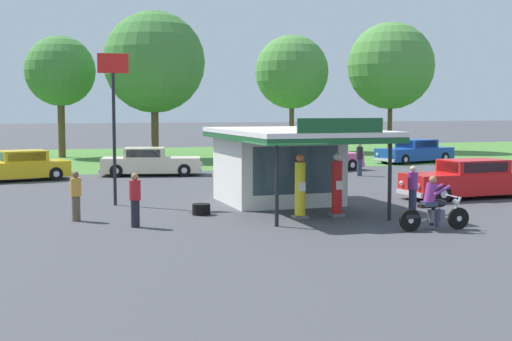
{
  "coord_description": "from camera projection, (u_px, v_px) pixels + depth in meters",
  "views": [
    {
      "loc": [
        -7.31,
        -20.42,
        3.52
      ],
      "look_at": [
        0.18,
        2.39,
        1.4
      ],
      "focal_mm": 49.62,
      "sensor_mm": 36.0,
      "label": 1
    }
  ],
  "objects": [
    {
      "name": "tree_oak_centre",
      "position": [
        292.0,
        72.0,
        57.05
      ],
      "size": [
        5.94,
        5.94,
        9.41
      ],
      "color": "brown",
      "rests_on": "ground"
    },
    {
      "name": "bystander_chatting_near_pumps",
      "position": [
        360.0,
        158.0,
        36.78
      ],
      "size": [
        0.34,
        0.34,
        1.76
      ],
      "color": "#2D3351",
      "rests_on": "ground"
    },
    {
      "name": "gas_pump_offside",
      "position": [
        337.0,
        187.0,
        22.96
      ],
      "size": [
        0.44,
        0.44,
        2.09
      ],
      "color": "slate",
      "rests_on": "ground"
    },
    {
      "name": "roadside_pole_sign",
      "position": [
        114.0,
        104.0,
        25.38
      ],
      "size": [
        1.1,
        0.12,
        5.47
      ],
      "color": "black",
      "rests_on": "ground"
    },
    {
      "name": "bystander_strolling_foreground",
      "position": [
        413.0,
        188.0,
        23.71
      ],
      "size": [
        0.34,
        0.34,
        1.6
      ],
      "color": "#2D3351",
      "rests_on": "ground"
    },
    {
      "name": "grass_verge_strip",
      "position": [
        133.0,
        158.0,
        50.3
      ],
      "size": [
        120.0,
        24.0,
        0.01
      ],
      "primitive_type": "cube",
      "color": "#477A33",
      "rests_on": "ground"
    },
    {
      "name": "featured_classic_sedan",
      "position": [
        470.0,
        180.0,
        27.75
      ],
      "size": [
        5.66,
        2.04,
        1.51
      ],
      "color": "red",
      "rests_on": "ground"
    },
    {
      "name": "motorcycle_with_rider",
      "position": [
        433.0,
        208.0,
        20.36
      ],
      "size": [
        2.18,
        0.7,
        1.58
      ],
      "color": "black",
      "rests_on": "ground"
    },
    {
      "name": "bystander_leaning_by_kiosk",
      "position": [
        135.0,
        199.0,
        20.88
      ],
      "size": [
        0.34,
        0.34,
        1.62
      ],
      "color": "black",
      "rests_on": "ground"
    },
    {
      "name": "tree_oak_far_right",
      "position": [
        60.0,
        73.0,
        49.96
      ],
      "size": [
        4.97,
        4.97,
        8.64
      ],
      "color": "brown",
      "rests_on": "ground"
    },
    {
      "name": "tree_oak_far_left",
      "position": [
        389.0,
        68.0,
        57.32
      ],
      "size": [
        7.04,
        7.04,
        10.48
      ],
      "color": "brown",
      "rests_on": "ground"
    },
    {
      "name": "service_station_kiosk",
      "position": [
        281.0,
        160.0,
        25.99
      ],
      "size": [
        4.67,
        7.69,
        3.23
      ],
      "color": "silver",
      "rests_on": "ground"
    },
    {
      "name": "gas_pump_nearside",
      "position": [
        300.0,
        189.0,
        22.56
      ],
      "size": [
        0.44,
        0.44,
        2.07
      ],
      "color": "slate",
      "rests_on": "ground"
    },
    {
      "name": "parked_car_back_row_left",
      "position": [
        316.0,
        159.0,
        39.8
      ],
      "size": [
        5.53,
        2.64,
        1.52
      ],
      "color": "#E55993",
      "rests_on": "ground"
    },
    {
      "name": "parked_car_back_row_centre_right",
      "position": [
        415.0,
        152.0,
        45.8
      ],
      "size": [
        5.84,
        3.31,
        1.5
      ],
      "color": "#19479E",
      "rests_on": "ground"
    },
    {
      "name": "parked_car_back_row_far_right",
      "position": [
        150.0,
        163.0,
        37.12
      ],
      "size": [
        5.55,
        3.02,
        1.46
      ],
      "color": "beige",
      "rests_on": "ground"
    },
    {
      "name": "parked_car_back_row_far_left",
      "position": [
        18.0,
        167.0,
        34.36
      ],
      "size": [
        5.21,
        2.96,
        1.47
      ],
      "color": "gold",
      "rests_on": "ground"
    },
    {
      "name": "spare_tire_stack",
      "position": [
        201.0,
        209.0,
        23.39
      ],
      "size": [
        0.6,
        0.6,
        0.36
      ],
      "color": "black",
      "rests_on": "ground"
    },
    {
      "name": "tree_oak_left",
      "position": [
        155.0,
        64.0,
        48.31
      ],
      "size": [
        6.95,
        6.95,
        10.14
      ],
      "color": "brown",
      "rests_on": "ground"
    },
    {
      "name": "bystander_admiring_sedan",
      "position": [
        76.0,
        195.0,
        22.03
      ],
      "size": [
        0.34,
        0.34,
        1.56
      ],
      "color": "brown",
      "rests_on": "ground"
    },
    {
      "name": "ground_plane",
      "position": [
        274.0,
        222.0,
        21.91
      ],
      "size": [
        300.0,
        300.0,
        0.0
      ],
      "primitive_type": "plane",
      "color": "#424247"
    }
  ]
}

